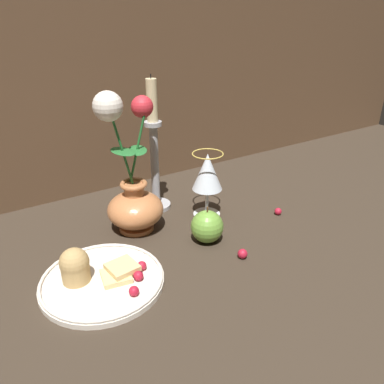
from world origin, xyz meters
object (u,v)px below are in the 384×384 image
(vase, at_px, (133,191))
(plate_with_pastries, at_px, (98,277))
(wine_glass, at_px, (207,174))
(apple_beside_vase, at_px, (207,227))
(candlestick, at_px, (154,156))

(vase, bearing_deg, plate_with_pastries, -134.38)
(wine_glass, bearing_deg, apple_beside_vase, -124.44)
(plate_with_pastries, xyz_separation_m, apple_beside_vase, (0.25, 0.01, 0.02))
(apple_beside_vase, bearing_deg, vase, 130.26)
(vase, height_order, candlestick, candlestick)
(vase, xyz_separation_m, wine_glass, (0.18, -0.03, 0.01))
(wine_glass, distance_m, apple_beside_vase, 0.14)
(vase, distance_m, apple_beside_vase, 0.18)
(plate_with_pastries, distance_m, candlestick, 0.33)
(plate_with_pastries, height_order, wine_glass, wine_glass)
(wine_glass, height_order, candlestick, candlestick)
(vase, distance_m, wine_glass, 0.18)
(candlestick, relative_size, apple_beside_vase, 3.96)
(vase, distance_m, plate_with_pastries, 0.21)
(candlestick, bearing_deg, vase, -142.32)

